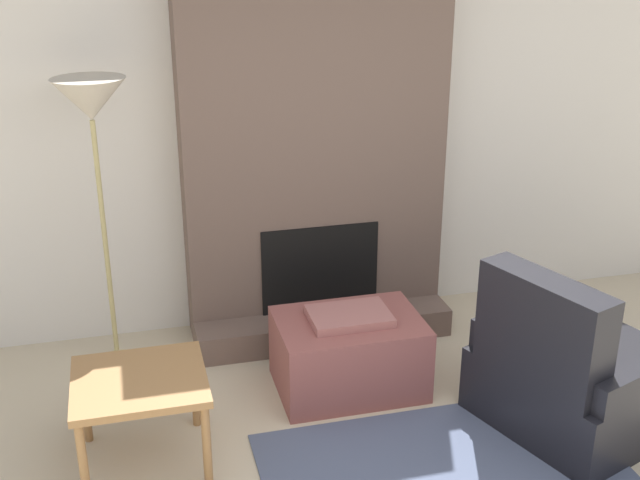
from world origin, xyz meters
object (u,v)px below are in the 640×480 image
at_px(ottoman, 349,353).
at_px(side_table, 140,389).
at_px(armchair, 574,378).
at_px(floor_lamp_left, 92,115).

height_order(ottoman, side_table, same).
distance_m(ottoman, armchair, 1.27).
distance_m(ottoman, floor_lamp_left, 2.00).
bearing_deg(side_table, armchair, -5.59).
xyz_separation_m(ottoman, side_table, (-1.21, -0.42, 0.20)).
bearing_deg(armchair, side_table, 64.57).
bearing_deg(armchair, floor_lamp_left, 42.46).
height_order(armchair, side_table, armchair).
distance_m(armchair, floor_lamp_left, 3.04).
height_order(side_table, floor_lamp_left, floor_lamp_left).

